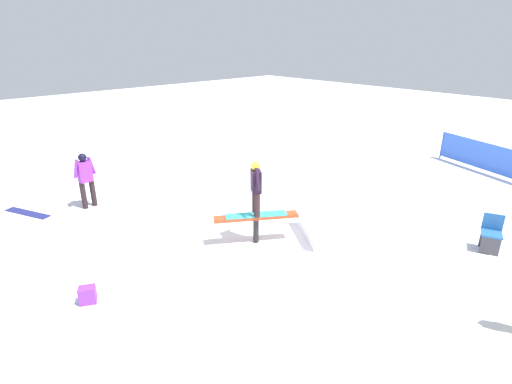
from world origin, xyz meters
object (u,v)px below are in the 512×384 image
Objects in this scene: main_rider_on_rail at (256,189)px; folding_chair at (491,234)px; loose_snowboard_navy at (27,213)px; bystander_purple at (86,177)px; rail_feature at (256,220)px; backpack_on_snow at (88,295)px.

folding_chair is (-3.76, 4.03, -0.98)m from main_rider_on_rail.
bystander_purple is at bearing 39.66° from loose_snowboard_navy.
bystander_purple is at bearing -33.08° from main_rider_on_rail.
rail_feature is 6.78m from loose_snowboard_navy.
rail_feature is at bearing -159.37° from folding_chair.
folding_chair is at bearing -60.38° from bystander_purple.
main_rider_on_rail is 5.40m from bystander_purple.
backpack_on_snow is (3.96, -0.43, -1.23)m from main_rider_on_rail.
backpack_on_snow is (7.73, -4.46, -0.24)m from folding_chair.
bystander_purple reaches higher than loose_snowboard_navy.
bystander_purple reaches higher than rail_feature.
bystander_purple is 10.74m from folding_chair.
rail_feature is 5.38m from bystander_purple.
folding_chair is (-3.76, 4.03, -0.19)m from rail_feature.
bystander_purple is (2.14, -4.93, -0.48)m from main_rider_on_rail.
loose_snowboard_navy is 5.26m from backpack_on_snow.
main_rider_on_rail is at bearing -70.29° from bystander_purple.
rail_feature is 5.46× the size of backpack_on_snow.
loose_snowboard_navy is at bearing -24.17° from rail_feature.
backpack_on_snow is at bearing 27.31° from main_rider_on_rail.
main_rider_on_rail is at bearing 0.00° from rail_feature.
backpack_on_snow is (1.82, 4.50, -0.75)m from bystander_purple.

